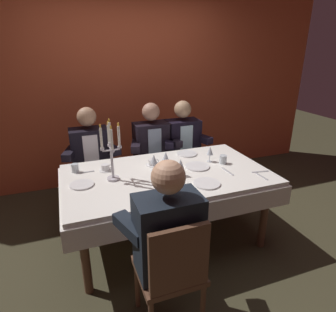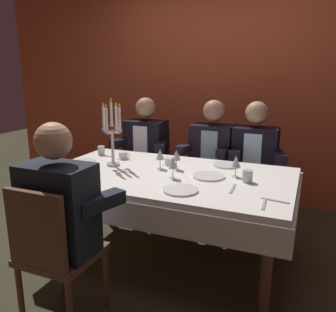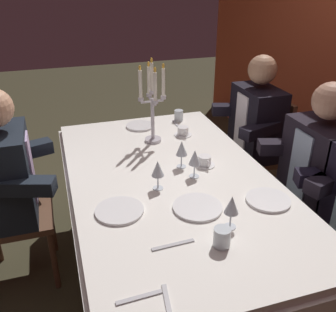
% 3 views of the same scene
% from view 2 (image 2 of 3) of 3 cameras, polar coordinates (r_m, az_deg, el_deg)
% --- Properties ---
extents(ground_plane, '(12.00, 12.00, 0.00)m').
position_cam_2_polar(ground_plane, '(2.98, -0.14, -16.60)').
color(ground_plane, '#3B3724').
extents(back_wall, '(6.00, 0.12, 2.70)m').
position_cam_2_polar(back_wall, '(4.15, 9.01, 11.54)').
color(back_wall, '#C65130').
rests_on(back_wall, ground_plane).
extents(dining_table, '(1.94, 1.14, 0.74)m').
position_cam_2_polar(dining_table, '(2.71, -0.14, -5.24)').
color(dining_table, white).
rests_on(dining_table, ground_plane).
extents(candelabra, '(0.19, 0.19, 0.56)m').
position_cam_2_polar(candelabra, '(2.87, -9.21, 3.53)').
color(candelabra, silver).
rests_on(candelabra, dining_table).
extents(dinner_plate_0, '(0.22, 0.22, 0.01)m').
position_cam_2_polar(dinner_plate_0, '(2.92, 9.61, -1.46)').
color(dinner_plate_0, white).
rests_on(dinner_plate_0, dining_table).
extents(dinner_plate_1, '(0.24, 0.24, 0.01)m').
position_cam_2_polar(dinner_plate_1, '(2.29, 2.07, -5.63)').
color(dinner_plate_1, white).
rests_on(dinner_plate_1, dining_table).
extents(dinner_plate_2, '(0.21, 0.21, 0.01)m').
position_cam_2_polar(dinner_plate_2, '(3.06, -13.63, -0.96)').
color(dinner_plate_2, white).
rests_on(dinner_plate_2, dining_table).
extents(dinner_plate_3, '(0.24, 0.24, 0.01)m').
position_cam_2_polar(dinner_plate_3, '(2.60, 6.74, -3.32)').
color(dinner_plate_3, white).
rests_on(dinner_plate_3, dining_table).
extents(wine_glass_0, '(0.07, 0.07, 0.16)m').
position_cam_2_polar(wine_glass_0, '(2.75, 1.41, 0.07)').
color(wine_glass_0, silver).
rests_on(wine_glass_0, dining_table).
extents(wine_glass_1, '(0.07, 0.07, 0.16)m').
position_cam_2_polar(wine_glass_1, '(2.77, -1.32, 0.22)').
color(wine_glass_1, silver).
rests_on(wine_glass_1, dining_table).
extents(wine_glass_2, '(0.07, 0.07, 0.16)m').
position_cam_2_polar(wine_glass_2, '(2.61, 11.16, -0.92)').
color(wine_glass_2, silver).
rests_on(wine_glass_2, dining_table).
extents(wine_glass_3, '(0.07, 0.07, 0.16)m').
position_cam_2_polar(wine_glass_3, '(2.52, 0.82, -1.18)').
color(wine_glass_3, silver).
rests_on(wine_glass_3, dining_table).
extents(water_tumbler_0, '(0.07, 0.07, 0.09)m').
position_cam_2_polar(water_tumbler_0, '(2.52, 13.00, -3.25)').
color(water_tumbler_0, silver).
rests_on(water_tumbler_0, dining_table).
extents(water_tumbler_1, '(0.07, 0.07, 0.08)m').
position_cam_2_polar(water_tumbler_1, '(3.32, -10.97, 0.94)').
color(water_tumbler_1, silver).
rests_on(water_tumbler_1, dining_table).
extents(coffee_cup_0, '(0.13, 0.12, 0.06)m').
position_cam_2_polar(coffee_cup_0, '(2.90, 0.23, -0.95)').
color(coffee_cup_0, white).
rests_on(coffee_cup_0, dining_table).
extents(coffee_cup_1, '(0.13, 0.12, 0.06)m').
position_cam_2_polar(coffee_cup_1, '(3.13, -7.38, 0.02)').
color(coffee_cup_1, white).
rests_on(coffee_cup_1, dining_table).
extents(fork_0, '(0.17, 0.02, 0.01)m').
position_cam_2_polar(fork_0, '(3.24, -10.11, -0.01)').
color(fork_0, '#B7B7BC').
rests_on(fork_0, dining_table).
extents(knife_1, '(0.03, 0.19, 0.01)m').
position_cam_2_polar(knife_1, '(2.36, 10.62, -5.33)').
color(knife_1, '#B7B7BC').
rests_on(knife_1, dining_table).
extents(fork_2, '(0.17, 0.04, 0.01)m').
position_cam_2_polar(fork_2, '(2.22, 17.26, -7.04)').
color(fork_2, '#B7B7BC').
rests_on(fork_2, dining_table).
extents(fork_3, '(0.03, 0.17, 0.01)m').
position_cam_2_polar(fork_3, '(2.14, 15.57, -7.71)').
color(fork_3, '#B7B7BC').
rests_on(fork_3, dining_table).
extents(seated_diner_0, '(0.63, 0.48, 1.24)m').
position_cam_2_polar(seated_diner_0, '(3.71, -3.58, 1.83)').
color(seated_diner_0, brown).
rests_on(seated_diner_0, ground_plane).
extents(seated_diner_1, '(0.63, 0.48, 1.24)m').
position_cam_2_polar(seated_diner_1, '(2.12, -17.71, -8.26)').
color(seated_diner_1, brown).
rests_on(seated_diner_1, ground_plane).
extents(seated_diner_2, '(0.63, 0.48, 1.24)m').
position_cam_2_polar(seated_diner_2, '(3.45, 7.41, 0.82)').
color(seated_diner_2, brown).
rests_on(seated_diner_2, ground_plane).
extents(seated_diner_3, '(0.63, 0.48, 1.24)m').
position_cam_2_polar(seated_diner_3, '(3.37, 14.07, 0.20)').
color(seated_diner_3, brown).
rests_on(seated_diner_3, ground_plane).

